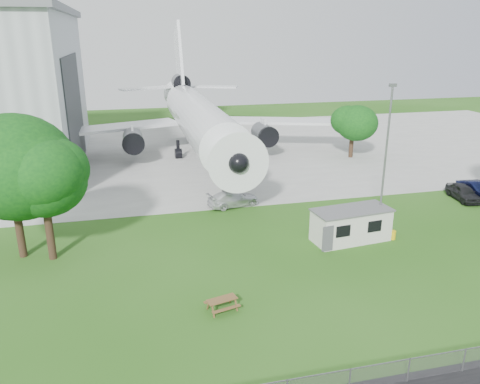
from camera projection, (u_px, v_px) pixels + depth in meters
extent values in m
plane|color=#3C6C25|center=(312.00, 285.00, 30.62)|extent=(160.00, 160.00, 0.00)
cube|color=#B7B7B2|center=(210.00, 151.00, 65.60)|extent=(120.00, 46.00, 0.03)
cube|color=#2D3033|center=(75.00, 113.00, 55.08)|extent=(0.16, 16.00, 12.96)
cylinder|color=white|center=(200.00, 120.00, 59.84)|extent=(5.40, 34.00, 5.40)
cone|color=white|center=(232.00, 156.00, 42.35)|extent=(5.40, 5.50, 5.40)
cone|color=white|center=(180.00, 94.00, 78.92)|extent=(4.86, 9.00, 4.86)
cube|color=white|center=(100.00, 129.00, 60.40)|extent=(21.36, 10.77, 0.36)
cube|color=white|center=(284.00, 121.00, 65.94)|extent=(21.36, 10.77, 0.36)
cube|color=white|center=(179.00, 59.00, 77.08)|extent=(0.46, 9.96, 12.17)
cylinder|color=#515459|center=(133.00, 140.00, 58.17)|extent=(2.50, 4.20, 2.50)
cylinder|color=#515459|center=(264.00, 134.00, 61.93)|extent=(2.50, 4.20, 2.50)
cylinder|color=#515459|center=(181.00, 83.00, 77.35)|extent=(2.60, 4.50, 2.60)
cylinder|color=black|center=(224.00, 185.00, 46.82)|extent=(0.36, 0.36, 2.40)
cylinder|color=black|center=(178.00, 149.00, 61.39)|extent=(0.44, 0.44, 2.40)
cylinder|color=black|center=(220.00, 147.00, 62.63)|extent=(0.44, 0.44, 2.40)
cube|color=beige|center=(351.00, 225.00, 36.82)|extent=(6.25, 3.17, 2.50)
cube|color=#59595B|center=(352.00, 210.00, 36.40)|extent=(6.47, 3.39, 0.12)
cylinder|color=gold|center=(392.00, 235.00, 37.31)|extent=(0.50, 0.50, 0.70)
cylinder|color=slate|center=(385.00, 164.00, 36.21)|extent=(0.16, 0.16, 12.00)
cylinder|color=#382619|center=(20.00, 232.00, 33.90)|extent=(0.56, 0.56, 3.93)
sphere|color=#196414|center=(9.00, 168.00, 32.35)|extent=(9.31, 9.31, 9.31)
cylinder|color=#382619|center=(50.00, 236.00, 33.62)|extent=(0.56, 0.56, 3.52)
sphere|color=#196414|center=(42.00, 179.00, 32.24)|extent=(6.00, 6.00, 6.00)
cylinder|color=#382619|center=(351.00, 147.00, 61.69)|extent=(0.56, 0.56, 2.77)
sphere|color=#196414|center=(353.00, 122.00, 60.60)|extent=(5.92, 5.92, 5.92)
imported|color=black|center=(463.00, 192.00, 45.99)|extent=(2.41, 4.67, 1.52)
imported|color=black|center=(477.00, 190.00, 46.59)|extent=(1.98, 4.85, 1.57)
imported|color=white|center=(233.00, 199.00, 44.32)|extent=(5.31, 3.06, 1.45)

